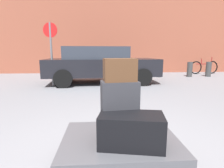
{
  "coord_description": "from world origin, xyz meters",
  "views": [
    {
      "loc": [
        -0.2,
        -1.71,
        1.21
      ],
      "look_at": [
        0.0,
        1.2,
        0.69
      ],
      "focal_mm": 28.42,
      "sensor_mm": 36.0,
      "label": 1
    }
  ],
  "objects": [
    {
      "name": "ground_plane",
      "position": [
        0.0,
        0.0,
        0.0
      ],
      "size": [
        60.0,
        60.0,
        0.0
      ],
      "primitive_type": "plane",
      "color": "gray"
    },
    {
      "name": "duffel_bag_black_stacked_top",
      "position": [
        0.09,
        -0.17,
        0.49
      ],
      "size": [
        0.64,
        0.42,
        0.31
      ],
      "primitive_type": "cube",
      "rotation": [
        0.0,
        0.0,
        -0.18
      ],
      "color": "black",
      "rests_on": "luggage_cart"
    },
    {
      "name": "luggage_cart",
      "position": [
        0.0,
        0.0,
        0.27
      ],
      "size": [
        1.19,
        0.88,
        0.34
      ],
      "color": "#4C4C51",
      "rests_on": "ground_plane"
    },
    {
      "name": "suitcase_charcoal_front_right",
      "position": [
        -0.0,
        0.06,
        0.63
      ],
      "size": [
        0.4,
        0.25,
        0.58
      ],
      "primitive_type": "cube",
      "rotation": [
        0.0,
        0.0,
        0.09
      ],
      "color": "#2D2D33",
      "rests_on": "luggage_cart"
    },
    {
      "name": "bicycle_leaning",
      "position": [
        5.71,
        7.97,
        0.37
      ],
      "size": [
        1.75,
        0.27,
        0.96
      ],
      "color": "black",
      "rests_on": "ground_plane"
    },
    {
      "name": "bollard_kerb_near",
      "position": [
        2.71,
        6.84,
        0.37
      ],
      "size": [
        0.26,
        0.26,
        0.74
      ],
      "primitive_type": "cylinder",
      "color": "#383838",
      "rests_on": "ground_plane"
    },
    {
      "name": "parked_car",
      "position": [
        -0.17,
        5.35,
        0.76
      ],
      "size": [
        4.41,
        2.14,
        1.42
      ],
      "color": "black",
      "rests_on": "ground_plane"
    },
    {
      "name": "no_parking_sign",
      "position": [
        -1.87,
        4.66,
        1.37
      ],
      "size": [
        0.5,
        0.11,
        2.21
      ],
      "color": "slate",
      "rests_on": "ground_plane"
    },
    {
      "name": "bollard_kerb_mid",
      "position": [
        4.28,
        6.84,
        0.37
      ],
      "size": [
        0.26,
        0.26,
        0.74
      ],
      "primitive_type": "cylinder",
      "color": "#383838",
      "rests_on": "ground_plane"
    },
    {
      "name": "duffel_bag_brown_topmost_pile",
      "position": [
        -0.0,
        0.06,
        1.04
      ],
      "size": [
        0.34,
        0.22,
        0.23
      ],
      "primitive_type": "cube",
      "rotation": [
        0.0,
        0.0,
        0.11
      ],
      "color": "#51331E",
      "rests_on": "suitcase_charcoal_front_right"
    },
    {
      "name": "bollard_kerb_far",
      "position": [
        5.25,
        6.84,
        0.37
      ],
      "size": [
        0.26,
        0.26,
        0.74
      ],
      "primitive_type": "cylinder",
      "color": "#383838",
      "rests_on": "ground_plane"
    }
  ]
}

